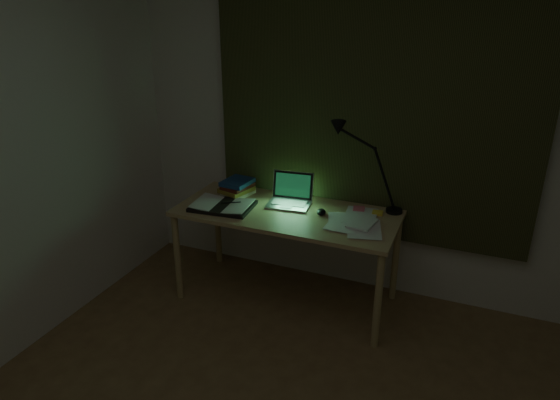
{
  "coord_description": "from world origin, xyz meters",
  "views": [
    {
      "loc": [
        0.7,
        -1.32,
        2.06
      ],
      "look_at": [
        -0.45,
        1.47,
        0.82
      ],
      "focal_mm": 32.0,
      "sensor_mm": 36.0,
      "label": 1
    }
  ],
  "objects_px": {
    "laptop": "(289,192)",
    "loose_papers": "(355,221)",
    "book_stack": "(238,187)",
    "desk_lamp": "(398,170)",
    "open_textbook": "(223,205)",
    "desk": "(286,256)"
  },
  "relations": [
    {
      "from": "desk",
      "to": "book_stack",
      "type": "height_order",
      "value": "book_stack"
    },
    {
      "from": "book_stack",
      "to": "loose_papers",
      "type": "distance_m",
      "value": 0.94
    },
    {
      "from": "desk",
      "to": "loose_papers",
      "type": "bearing_deg",
      "value": -0.29
    },
    {
      "from": "book_stack",
      "to": "desk_lamp",
      "type": "height_order",
      "value": "desk_lamp"
    },
    {
      "from": "loose_papers",
      "to": "open_textbook",
      "type": "bearing_deg",
      "value": -173.18
    },
    {
      "from": "laptop",
      "to": "open_textbook",
      "type": "bearing_deg",
      "value": -159.54
    },
    {
      "from": "book_stack",
      "to": "desk_lamp",
      "type": "relative_size",
      "value": 0.36
    },
    {
      "from": "desk",
      "to": "laptop",
      "type": "xyz_separation_m",
      "value": [
        -0.03,
        0.1,
        0.45
      ]
    },
    {
      "from": "open_textbook",
      "to": "book_stack",
      "type": "xyz_separation_m",
      "value": [
        -0.02,
        0.26,
        0.04
      ]
    },
    {
      "from": "open_textbook",
      "to": "desk",
      "type": "bearing_deg",
      "value": 9.33
    },
    {
      "from": "loose_papers",
      "to": "desk_lamp",
      "type": "relative_size",
      "value": 0.59
    },
    {
      "from": "laptop",
      "to": "book_stack",
      "type": "height_order",
      "value": "laptop"
    },
    {
      "from": "open_textbook",
      "to": "book_stack",
      "type": "bearing_deg",
      "value": 88.4
    },
    {
      "from": "laptop",
      "to": "book_stack",
      "type": "bearing_deg",
      "value": 166.33
    },
    {
      "from": "desk_lamp",
      "to": "desk",
      "type": "bearing_deg",
      "value": -144.76
    },
    {
      "from": "open_textbook",
      "to": "book_stack",
      "type": "distance_m",
      "value": 0.27
    },
    {
      "from": "laptop",
      "to": "book_stack",
      "type": "relative_size",
      "value": 1.51
    },
    {
      "from": "open_textbook",
      "to": "book_stack",
      "type": "relative_size",
      "value": 1.89
    },
    {
      "from": "laptop",
      "to": "loose_papers",
      "type": "height_order",
      "value": "laptop"
    },
    {
      "from": "desk",
      "to": "book_stack",
      "type": "xyz_separation_m",
      "value": [
        -0.45,
        0.15,
        0.4
      ]
    },
    {
      "from": "desk",
      "to": "desk_lamp",
      "type": "distance_m",
      "value": 0.98
    },
    {
      "from": "book_stack",
      "to": "open_textbook",
      "type": "bearing_deg",
      "value": -86.51
    }
  ]
}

